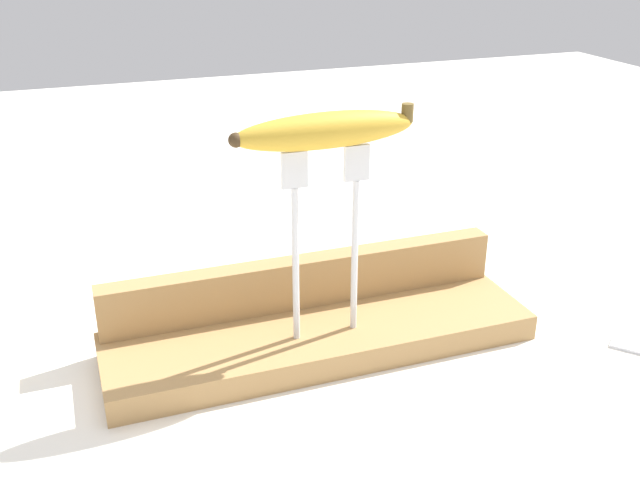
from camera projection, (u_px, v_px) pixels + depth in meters
name	position (u px, v px, depth m)	size (l,w,h in m)	color
ground_plane	(320.00, 348.00, 0.81)	(3.00, 3.00, 0.00)	white
wooden_board	(320.00, 336.00, 0.80)	(0.46, 0.13, 0.03)	#A87F4C
board_backstop	(304.00, 281.00, 0.83)	(0.45, 0.03, 0.06)	#A87F4C
fork_stand_center	(326.00, 228.00, 0.73)	(0.09, 0.01, 0.20)	silver
banana_raised_center	(326.00, 130.00, 0.69)	(0.19, 0.04, 0.04)	gold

